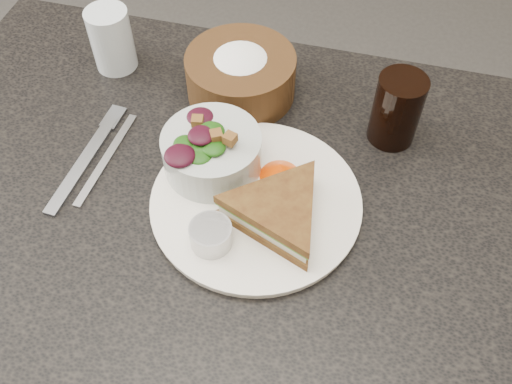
{
  "coord_description": "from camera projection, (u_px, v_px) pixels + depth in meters",
  "views": [
    {
      "loc": [
        0.17,
        -0.46,
        1.39
      ],
      "look_at": [
        0.06,
        -0.01,
        0.78
      ],
      "focal_mm": 40.0,
      "sensor_mm": 36.0,
      "label": 1
    }
  ],
  "objects": [
    {
      "name": "orange_wedge",
      "position": [
        280.0,
        170.0,
        0.8
      ],
      "size": [
        0.08,
        0.08,
        0.03
      ],
      "primitive_type": "cone",
      "rotation": [
        0.0,
        0.0,
        0.47
      ],
      "color": "#FF4A01",
      "rests_on": "dinner_plate"
    },
    {
      "name": "bread_basket",
      "position": [
        241.0,
        69.0,
        0.89
      ],
      "size": [
        0.22,
        0.22,
        0.1
      ],
      "primitive_type": null,
      "rotation": [
        0.0,
        0.0,
        -0.31
      ],
      "color": "#492E17",
      "rests_on": "dining_table"
    },
    {
      "name": "dressing_ramekin",
      "position": [
        211.0,
        235.0,
        0.73
      ],
      "size": [
        0.07,
        0.07,
        0.03
      ],
      "primitive_type": "cylinder",
      "rotation": [
        0.0,
        0.0,
        -0.39
      ],
      "color": "#A8A8A8",
      "rests_on": "dinner_plate"
    },
    {
      "name": "floor",
      "position": [
        234.0,
        375.0,
        1.4
      ],
      "size": [
        6.0,
        6.0,
        0.0
      ],
      "primitive_type": "plane",
      "color": "#3D3B39",
      "rests_on": "ground"
    },
    {
      "name": "dinner_plate",
      "position": [
        256.0,
        202.0,
        0.79
      ],
      "size": [
        0.29,
        0.29,
        0.01
      ],
      "primitive_type": "cylinder",
      "color": "white",
      "rests_on": "dining_table"
    },
    {
      "name": "fork",
      "position": [
        83.0,
        163.0,
        0.83
      ],
      "size": [
        0.03,
        0.2,
        0.01
      ],
      "primitive_type": "cube",
      "rotation": [
        0.0,
        0.0,
        -0.06
      ],
      "color": "#9498A1",
      "rests_on": "dining_table"
    },
    {
      "name": "dining_table",
      "position": [
        229.0,
        308.0,
        1.1
      ],
      "size": [
        1.0,
        0.7,
        0.75
      ],
      "primitive_type": "cube",
      "color": "black",
      "rests_on": "floor"
    },
    {
      "name": "sandwich",
      "position": [
        279.0,
        212.0,
        0.74
      ],
      "size": [
        0.22,
        0.22,
        0.05
      ],
      "primitive_type": null,
      "rotation": [
        0.0,
        0.0,
        -0.37
      ],
      "color": "brown",
      "rests_on": "dinner_plate"
    },
    {
      "name": "salad_bowl",
      "position": [
        212.0,
        147.0,
        0.79
      ],
      "size": [
        0.16,
        0.16,
        0.08
      ],
      "primitive_type": null,
      "rotation": [
        0.0,
        0.0,
        0.2
      ],
      "color": "#B1BAB6",
      "rests_on": "dinner_plate"
    },
    {
      "name": "cola_glass",
      "position": [
        398.0,
        107.0,
        0.82
      ],
      "size": [
        0.07,
        0.07,
        0.12
      ],
      "primitive_type": null,
      "rotation": [
        0.0,
        0.0,
        0.03
      ],
      "color": "black",
      "rests_on": "dining_table"
    },
    {
      "name": "knife",
      "position": [
        107.0,
        158.0,
        0.84
      ],
      "size": [
        0.02,
        0.18,
        0.0
      ],
      "primitive_type": "cube",
      "rotation": [
        0.0,
        0.0,
        -0.06
      ],
      "color": "#A1A2A4",
      "rests_on": "dining_table"
    },
    {
      "name": "water_glass",
      "position": [
        112.0,
        39.0,
        0.93
      ],
      "size": [
        0.09,
        0.09,
        0.1
      ],
      "primitive_type": "cylinder",
      "rotation": [
        0.0,
        0.0,
        -0.42
      ],
      "color": "silver",
      "rests_on": "dining_table"
    }
  ]
}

